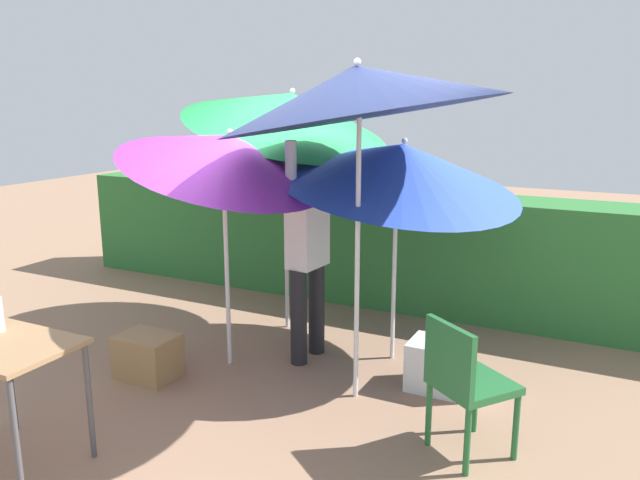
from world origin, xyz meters
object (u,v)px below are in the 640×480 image
object	(u,v)px
umbrella_rainbow	(289,111)
umbrella_orange	(401,165)
cooler_box	(439,366)
folding_table	(7,359)
crate_cardboard	(148,356)
chair_plastic	(465,380)
umbrella_yellow	(358,92)
umbrella_navy	(227,153)
person_vendor	(307,253)

from	to	relation	value
umbrella_rainbow	umbrella_orange	xyz separation A→B (m)	(1.18, -0.26, -0.41)
cooler_box	folding_table	distance (m)	3.00
umbrella_orange	folding_table	bearing A→B (deg)	-120.68
cooler_box	crate_cardboard	xyz separation A→B (m)	(-2.15, -0.84, -0.01)
chair_plastic	crate_cardboard	bearing A→B (deg)	-179.87
chair_plastic	crate_cardboard	world-z (taller)	chair_plastic
umbrella_rainbow	umbrella_orange	world-z (taller)	umbrella_rainbow
umbrella_yellow	crate_cardboard	xyz separation A→B (m)	(-1.63, -0.41, -2.07)
umbrella_yellow	umbrella_navy	world-z (taller)	umbrella_yellow
umbrella_orange	chair_plastic	world-z (taller)	umbrella_orange
umbrella_orange	person_vendor	world-z (taller)	umbrella_orange
cooler_box	folding_table	size ratio (longest dim) A/B	0.57
umbrella_navy	cooler_box	size ratio (longest dim) A/B	4.81
umbrella_yellow	person_vendor	world-z (taller)	umbrella_yellow
chair_plastic	folding_table	xyz separation A→B (m)	(-2.42, -1.32, 0.18)
person_vendor	crate_cardboard	distance (m)	1.53
umbrella_navy	folding_table	world-z (taller)	umbrella_navy
umbrella_navy	chair_plastic	bearing A→B (deg)	-14.61
person_vendor	chair_plastic	distance (m)	1.86
umbrella_yellow	umbrella_navy	xyz separation A→B (m)	(-1.19, 0.14, -0.47)
chair_plastic	folding_table	bearing A→B (deg)	-151.48
umbrella_rainbow	crate_cardboard	bearing A→B (deg)	-106.92
umbrella_rainbow	umbrella_yellow	distance (m)	1.62
umbrella_rainbow	umbrella_navy	size ratio (longest dim) A/B	1.17
umbrella_yellow	umbrella_navy	bearing A→B (deg)	173.19
umbrella_yellow	cooler_box	xyz separation A→B (m)	(0.52, 0.43, -2.05)
folding_table	umbrella_orange	bearing A→B (deg)	59.32
umbrella_navy	cooler_box	distance (m)	2.35
umbrella_orange	cooler_box	world-z (taller)	umbrella_orange
umbrella_rainbow	person_vendor	distance (m)	1.39
umbrella_orange	person_vendor	distance (m)	1.06
umbrella_orange	folding_table	world-z (taller)	umbrella_orange
umbrella_yellow	folding_table	world-z (taller)	umbrella_yellow
umbrella_yellow	crate_cardboard	distance (m)	2.66
umbrella_yellow	person_vendor	distance (m)	1.55
person_vendor	chair_plastic	xyz separation A→B (m)	(1.57, -0.91, -0.42)
umbrella_yellow	umbrella_navy	size ratio (longest dim) A/B	1.18
person_vendor	umbrella_navy	bearing A→B (deg)	-145.62
person_vendor	crate_cardboard	xyz separation A→B (m)	(-0.97, -0.91, -0.76)
umbrella_yellow	person_vendor	xyz separation A→B (m)	(-0.66, 0.50, -1.31)
umbrella_yellow	umbrella_navy	distance (m)	1.28
crate_cardboard	umbrella_orange	bearing A→B (deg)	37.50
crate_cardboard	umbrella_navy	bearing A→B (deg)	51.34
folding_table	umbrella_yellow	bearing A→B (deg)	48.73
umbrella_rainbow	folding_table	size ratio (longest dim) A/B	3.23
umbrella_yellow	umbrella_orange	bearing A→B (deg)	88.92
crate_cardboard	chair_plastic	bearing A→B (deg)	0.13
umbrella_orange	umbrella_yellow	size ratio (longest dim) A/B	0.82
umbrella_yellow	crate_cardboard	world-z (taller)	umbrella_yellow
umbrella_rainbow	chair_plastic	distance (m)	3.01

